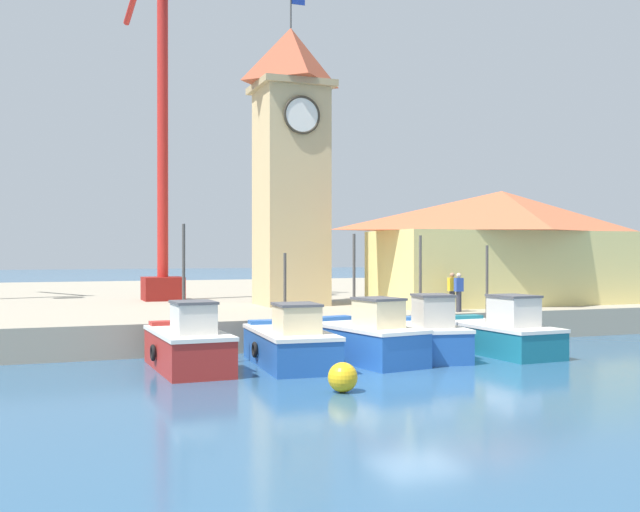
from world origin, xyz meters
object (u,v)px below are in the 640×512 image
(fishing_boat_left_outer, at_px, (290,343))
(warehouse_right, at_px, (502,246))
(fishing_boat_mid_left, at_px, (426,336))
(mooring_buoy, at_px, (343,377))
(clock_tower, at_px, (291,158))
(port_crane_far, at_px, (161,152))
(fishing_boat_far_left, at_px, (188,345))
(dock_worker_near_tower, at_px, (452,291))
(fishing_boat_center, at_px, (499,334))
(dock_worker_along_quay, at_px, (459,292))
(fishing_boat_left_inner, at_px, (365,339))

(fishing_boat_left_outer, bearing_deg, warehouse_right, 30.03)
(fishing_boat_left_outer, relative_size, warehouse_right, 0.42)
(fishing_boat_mid_left, bearing_deg, mooring_buoy, -136.51)
(warehouse_right, bearing_deg, clock_tower, 163.09)
(fishing_boat_left_outer, height_order, fishing_boat_mid_left, fishing_boat_mid_left)
(fishing_boat_left_outer, height_order, clock_tower, clock_tower)
(warehouse_right, height_order, port_crane_far, port_crane_far)
(fishing_boat_far_left, xyz_separation_m, dock_worker_near_tower, (11.88, 4.20, 1.26))
(fishing_boat_center, xyz_separation_m, dock_worker_along_quay, (0.78, 4.04, 1.31))
(fishing_boat_mid_left, bearing_deg, clock_tower, 97.41)
(fishing_boat_center, bearing_deg, mooring_buoy, -149.00)
(port_crane_far, bearing_deg, fishing_boat_center, -59.59)
(fishing_boat_mid_left, distance_m, dock_worker_near_tower, 5.91)
(warehouse_right, distance_m, dock_worker_near_tower, 5.95)
(dock_worker_near_tower, distance_m, dock_worker_along_quay, 0.40)
(mooring_buoy, xyz_separation_m, dock_worker_near_tower, (8.81, 9.31, 1.63))
(fishing_boat_center, bearing_deg, fishing_boat_mid_left, -179.72)
(fishing_boat_center, bearing_deg, dock_worker_near_tower, 81.09)
(fishing_boat_mid_left, distance_m, dock_worker_along_quay, 5.68)
(port_crane_far, bearing_deg, dock_worker_along_quay, -49.80)
(dock_worker_along_quay, bearing_deg, clock_tower, 128.26)
(fishing_boat_center, xyz_separation_m, dock_worker_near_tower, (0.69, 4.43, 1.31))
(fishing_boat_left_outer, bearing_deg, dock_worker_near_tower, 27.42)
(fishing_boat_far_left, distance_m, fishing_boat_center, 11.19)
(fishing_boat_left_outer, relative_size, fishing_boat_left_inner, 1.02)
(fishing_boat_far_left, distance_m, dock_worker_near_tower, 12.67)
(fishing_boat_far_left, height_order, dock_worker_along_quay, fishing_boat_far_left)
(fishing_boat_mid_left, xyz_separation_m, port_crane_far, (-6.54, 16.26, 8.07))
(warehouse_right, bearing_deg, mooring_buoy, -137.09)
(warehouse_right, xyz_separation_m, mooring_buoy, (-13.44, -12.50, -3.56))
(fishing_boat_left_outer, height_order, fishing_boat_center, fishing_boat_center)
(warehouse_right, bearing_deg, fishing_boat_left_inner, -144.15)
(fishing_boat_left_outer, distance_m, fishing_boat_mid_left, 4.96)
(fishing_boat_mid_left, distance_m, clock_tower, 12.95)
(clock_tower, xyz_separation_m, port_crane_far, (-5.17, 5.68, 0.72))
(fishing_boat_left_outer, bearing_deg, fishing_boat_center, 0.39)
(fishing_boat_center, distance_m, dock_worker_near_tower, 4.67)
(dock_worker_near_tower, bearing_deg, fishing_boat_center, -98.91)
(fishing_boat_left_outer, distance_m, port_crane_far, 18.27)
(warehouse_right, height_order, mooring_buoy, warehouse_right)
(fishing_boat_left_outer, relative_size, fishing_boat_center, 0.99)
(port_crane_far, xyz_separation_m, dock_worker_near_tower, (10.23, -11.82, -6.80))
(fishing_boat_left_outer, xyz_separation_m, dock_worker_along_quay, (8.73, 4.10, 1.30))
(fishing_boat_left_outer, bearing_deg, port_crane_far, 95.55)
(clock_tower, bearing_deg, mooring_buoy, -103.64)
(warehouse_right, height_order, dock_worker_near_tower, warehouse_right)
(fishing_boat_center, height_order, dock_worker_along_quay, fishing_boat_center)
(fishing_boat_left_inner, relative_size, fishing_boat_mid_left, 1.15)
(fishing_boat_left_inner, relative_size, dock_worker_along_quay, 3.18)
(fishing_boat_mid_left, xyz_separation_m, dock_worker_near_tower, (3.68, 4.44, 1.27))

